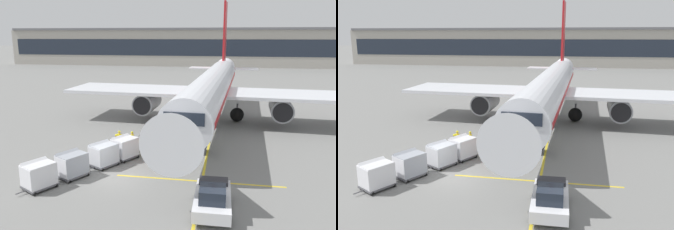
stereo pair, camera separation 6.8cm
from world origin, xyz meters
TOP-DOWN VIEW (x-y plane):
  - ground_plane at (0.00, 0.00)m, footprint 600.00×600.00m
  - parked_airplane at (6.02, 17.67)m, footprint 34.96×45.13m
  - belt_loader at (1.57, 6.94)m, footprint 4.18×4.94m
  - baggage_cart_lead at (-0.51, 3.95)m, footprint 2.37×2.76m
  - baggage_cart_second at (-1.64, 2.04)m, footprint 2.37×2.76m
  - baggage_cart_third at (-3.14, -0.41)m, footprint 2.37×2.76m
  - baggage_cart_fourth at (-4.50, -2.54)m, footprint 2.37×2.76m
  - pushback_tug at (7.15, -3.66)m, footprint 2.18×4.43m
  - ground_crew_by_loader at (-0.46, 6.17)m, footprint 0.31×0.56m
  - ground_crew_by_carts at (-1.58, 5.11)m, footprint 0.29×0.57m
  - ground_crew_marshaller at (-1.66, 6.20)m, footprint 0.51×0.40m
  - ground_crew_wingwalker at (1.76, 4.52)m, footprint 0.56×0.30m
  - safety_cone_engine_keepout at (0.23, 15.26)m, footprint 0.61×0.61m
  - apron_guidance_line_lead_in at (6.24, 16.89)m, footprint 0.20×110.00m
  - apron_guidance_line_stop_bar at (5.98, 0.45)m, footprint 12.00×0.20m
  - terminal_building at (1.69, 99.82)m, footprint 139.26×20.75m

SIDE VIEW (x-z plane):
  - ground_plane at x=0.00m, z-range 0.00..0.00m
  - apron_guidance_line_lead_in at x=6.24m, z-range 0.00..0.01m
  - apron_guidance_line_stop_bar at x=5.98m, z-range 0.00..0.01m
  - safety_cone_engine_keepout at x=0.23m, z-range -0.01..0.68m
  - pushback_tug at x=7.15m, z-range -0.09..1.74m
  - belt_loader at x=1.57m, z-range -0.68..2.44m
  - ground_crew_by_loader at x=-0.46m, z-range 0.13..1.87m
  - ground_crew_by_carts at x=-1.58m, z-range 0.13..1.87m
  - ground_crew_marshaller at x=-1.66m, z-range 0.13..1.87m
  - ground_crew_wingwalker at x=1.76m, z-range 0.13..1.87m
  - baggage_cart_lead at x=-0.51m, z-range 0.04..1.96m
  - baggage_cart_second at x=-1.64m, z-range 0.04..1.96m
  - baggage_cart_third at x=-3.14m, z-range 0.04..1.96m
  - baggage_cart_fourth at x=-4.50m, z-range 0.04..1.96m
  - parked_airplane at x=6.02m, z-range -3.65..11.72m
  - terminal_building at x=1.69m, z-range -0.05..12.44m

